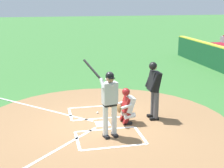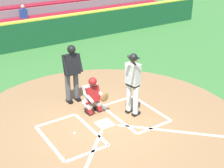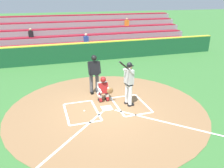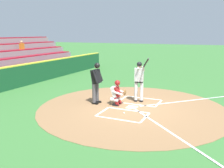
{
  "view_description": "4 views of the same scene",
  "coord_description": "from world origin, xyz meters",
  "px_view_note": "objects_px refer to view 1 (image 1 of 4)",
  "views": [
    {
      "loc": [
        -9.04,
        1.7,
        3.77
      ],
      "look_at": [
        0.44,
        -0.39,
        1.15
      ],
      "focal_mm": 51.21,
      "sensor_mm": 36.0,
      "label": 1
    },
    {
      "loc": [
        4.0,
        6.42,
        4.74
      ],
      "look_at": [
        -0.28,
        -0.05,
        1.13
      ],
      "focal_mm": 51.27,
      "sensor_mm": 36.0,
      "label": 2
    },
    {
      "loc": [
        2.33,
        8.01,
        4.32
      ],
      "look_at": [
        -0.4,
        -0.55,
        0.82
      ],
      "focal_mm": 36.44,
      "sensor_mm": 36.0,
      "label": 3
    },
    {
      "loc": [
        9.52,
        3.39,
        3.15
      ],
      "look_at": [
        -0.38,
        -1.12,
        0.86
      ],
      "focal_mm": 39.14,
      "sensor_mm": 36.0,
      "label": 4
    }
  ],
  "objects_px": {
    "batter": "(109,99)",
    "baseball": "(98,113)",
    "plate_umpire": "(154,87)",
    "catcher": "(126,105)"
  },
  "relations": [
    {
      "from": "batter",
      "to": "baseball",
      "type": "relative_size",
      "value": 28.76
    },
    {
      "from": "batter",
      "to": "catcher",
      "type": "distance_m",
      "value": 1.24
    },
    {
      "from": "catcher",
      "to": "baseball",
      "type": "height_order",
      "value": "catcher"
    },
    {
      "from": "plate_umpire",
      "to": "catcher",
      "type": "bearing_deg",
      "value": 100.8
    },
    {
      "from": "plate_umpire",
      "to": "batter",
      "type": "bearing_deg",
      "value": 122.39
    },
    {
      "from": "batter",
      "to": "catcher",
      "type": "relative_size",
      "value": 1.88
    },
    {
      "from": "catcher",
      "to": "plate_umpire",
      "type": "bearing_deg",
      "value": -79.2
    },
    {
      "from": "catcher",
      "to": "baseball",
      "type": "distance_m",
      "value": 1.36
    },
    {
      "from": "batter",
      "to": "baseball",
      "type": "bearing_deg",
      "value": 0.27
    },
    {
      "from": "plate_umpire",
      "to": "baseball",
      "type": "bearing_deg",
      "value": 63.65
    }
  ]
}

